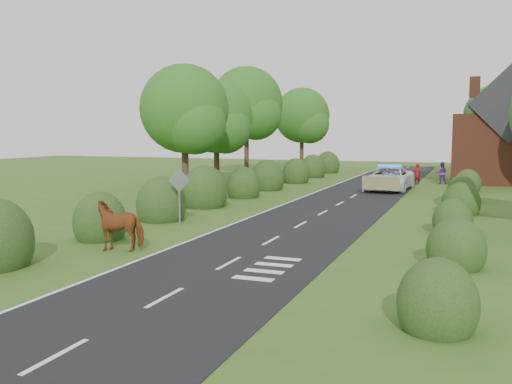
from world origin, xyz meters
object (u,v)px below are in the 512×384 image
at_px(pedestrian_red, 417,174).
at_px(pedestrian_purple, 442,173).
at_px(police_van, 389,179).
at_px(road_sign, 179,188).
at_px(cow, 121,229).

xyz_separation_m(pedestrian_red, pedestrian_purple, (1.80, 0.84, 0.07)).
bearing_deg(police_van, pedestrian_red, 78.28).
xyz_separation_m(road_sign, pedestrian_red, (8.00, 24.16, -0.84)).
distance_m(police_van, pedestrian_red, 5.58).
bearing_deg(police_van, cow, -101.17).
relative_size(road_sign, pedestrian_red, 1.55).
bearing_deg(police_van, pedestrian_purple, 65.65).
bearing_deg(road_sign, cow, -84.15).
relative_size(cow, police_van, 0.34).
bearing_deg(cow, pedestrian_red, 146.62).
height_order(road_sign, cow, road_sign).
height_order(police_van, pedestrian_purple, police_van).
height_order(cow, police_van, police_van).
bearing_deg(pedestrian_red, cow, 42.78).
height_order(road_sign, police_van, road_sign).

